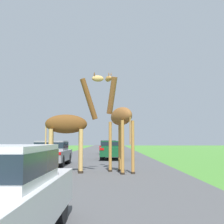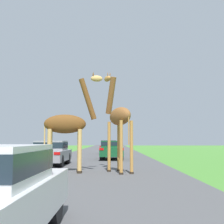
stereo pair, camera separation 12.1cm
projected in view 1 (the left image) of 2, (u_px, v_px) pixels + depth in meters
road at (102, 155)px, 28.83m from camera, size 8.39×120.00×0.00m
giraffe_near_road at (118, 118)px, 13.08m from camera, size 1.49×2.38×4.91m
giraffe_companion at (68, 126)px, 12.87m from camera, size 2.72×1.01×4.70m
car_queue_right at (111, 149)px, 21.78m from camera, size 1.73×4.07×1.42m
car_queue_left at (51, 152)px, 16.40m from camera, size 1.81×4.06×1.43m
car_far_ahead at (107, 147)px, 30.14m from camera, size 1.76×3.96×1.44m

